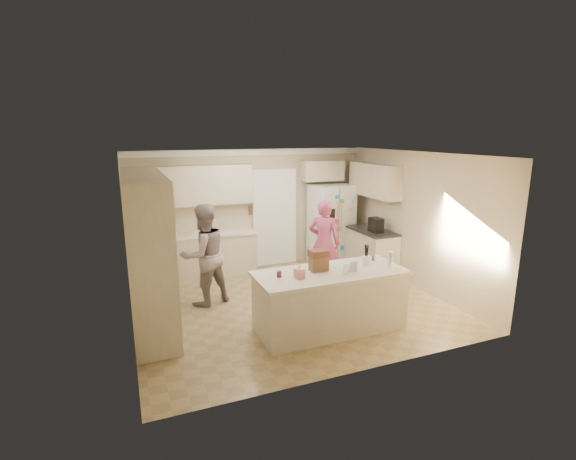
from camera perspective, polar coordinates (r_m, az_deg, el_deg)
name	(u,v)px	position (r m, az deg, el deg)	size (l,w,h in m)	color
floor	(290,304)	(7.46, 0.30, -10.11)	(5.20, 4.60, 0.02)	#8F7C4F
ceiling	(290,153)	(6.86, 0.32, 10.42)	(5.20, 4.60, 0.02)	white
wall_back	(250,209)	(9.18, -5.17, 2.85)	(5.20, 0.02, 2.60)	#C6B896
wall_front	(364,274)	(5.07, 10.30, -5.96)	(5.20, 0.02, 2.60)	#C6B896
wall_left	(125,248)	(6.55, -21.35, -2.26)	(0.02, 4.60, 2.60)	#C6B896
wall_right	(416,220)	(8.37, 17.10, 1.30)	(0.02, 4.60, 2.60)	#C6B896
crown_back	(250,152)	(8.99, -5.24, 10.53)	(5.20, 0.08, 0.12)	white
pantry_bank	(147,250)	(6.78, -18.69, -2.63)	(0.60, 2.60, 2.35)	beige
back_base_cab	(202,256)	(8.83, -11.63, -3.54)	(2.20, 0.60, 0.88)	beige
back_countertop	(201,235)	(8.70, -11.76, -0.65)	(2.24, 0.63, 0.04)	beige
back_upper_cab	(198,185)	(8.65, -12.23, 5.99)	(2.20, 0.35, 0.80)	beige
doorway_opening	(274,219)	(9.37, -1.86, 1.56)	(0.90, 0.06, 2.10)	black
doorway_casing	(275,219)	(9.34, -1.79, 1.52)	(1.02, 0.03, 2.22)	white
wall_frame_upper	(252,198)	(9.10, -5.00, 4.37)	(0.15, 0.02, 0.20)	brown
wall_frame_lower	(252,210)	(9.15, -4.97, 2.70)	(0.15, 0.02, 0.20)	brown
refrigerator	(331,224)	(9.59, 5.91, 0.85)	(0.90, 0.70, 1.80)	white
fridge_seam	(339,227)	(9.28, 6.93, 0.41)	(0.01, 0.02, 1.78)	gray
fridge_dispenser	(330,217)	(9.12, 5.79, 1.81)	(0.22, 0.03, 0.35)	black
fridge_handle_l	(337,221)	(9.22, 6.72, 1.27)	(0.02, 0.02, 0.85)	silver
fridge_handle_r	(341,220)	(9.26, 7.27, 1.32)	(0.02, 0.02, 0.85)	silver
over_fridge_cab	(322,171)	(9.51, 4.72, 8.09)	(0.95, 0.35, 0.45)	beige
right_base_cab	(371,251)	(9.17, 11.32, -2.88)	(0.60, 1.20, 0.88)	beige
right_countertop	(372,231)	(9.05, 11.40, -0.09)	(0.63, 1.24, 0.04)	#2D2B28
right_upper_cab	(374,180)	(9.11, 11.72, 6.69)	(0.35, 1.50, 0.70)	beige
coffee_maker	(376,225)	(8.83, 11.94, 0.68)	(0.22, 0.28, 0.30)	black
island_base	(330,302)	(6.45, 5.73, -9.72)	(2.20, 0.90, 0.88)	beige
island_top	(330,273)	(6.28, 5.83, -5.85)	(2.28, 0.96, 0.05)	beige
utensil_crock	(366,261)	(6.60, 10.66, -4.14)	(0.13, 0.13, 0.15)	white
tissue_box	(299,273)	(5.94, 1.57, -5.96)	(0.13, 0.13, 0.14)	pink
tissue_plume	(299,266)	(5.90, 1.58, -4.95)	(0.08, 0.08, 0.08)	white
dollhouse_body	(319,263)	(6.26, 4.21, -4.59)	(0.26, 0.18, 0.22)	brown
dollhouse_roof	(319,253)	(6.21, 4.24, -3.19)	(0.28, 0.20, 0.10)	#592D1E
jam_jar	(279,274)	(5.99, -1.21, -6.04)	(0.07, 0.07, 0.09)	#59263F
greeting_card_a	(346,269)	(6.15, 7.96, -5.30)	(0.12, 0.01, 0.16)	white
greeting_card_b	(353,267)	(6.26, 8.93, -4.99)	(0.12, 0.01, 0.16)	silver
water_bottle	(390,259)	(6.60, 13.82, -3.91)	(0.07, 0.07, 0.24)	silver
shaker_salt	(370,258)	(6.84, 11.09, -3.82)	(0.05, 0.05, 0.09)	#455EB2
shaker_pepper	(373,258)	(6.88, 11.59, -3.75)	(0.05, 0.05, 0.09)	#455EB2
teen_boy	(204,255)	(7.33, -11.42, -3.35)	(0.86, 0.67, 1.78)	gray
teen_girl	(324,243)	(8.16, 4.93, -1.71)	(0.62, 0.41, 1.70)	#AB425D
fridge_magnets	(339,227)	(9.28, 6.95, 0.40)	(0.76, 0.02, 1.44)	tan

